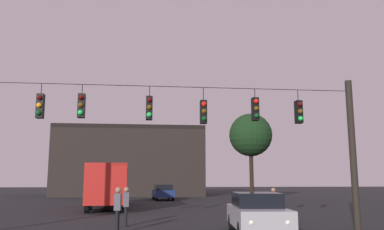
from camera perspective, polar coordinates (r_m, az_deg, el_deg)
ground_plane at (r=29.02m, az=-4.63°, el=-13.27°), size 168.00×168.00×0.00m
overhead_signal_span at (r=15.68m, az=-2.89°, el=-2.83°), size 15.39×0.44×6.18m
city_bus at (r=29.58m, az=-11.91°, el=-9.41°), size 3.14×11.13×3.00m
car_near_right at (r=15.15m, az=9.40°, el=-13.77°), size 2.19×4.46×1.52m
car_far_left at (r=40.00m, az=-4.21°, el=-11.05°), size 2.17×4.45×1.52m
pedestrian_crossing_left at (r=20.08m, az=11.74°, el=-12.28°), size 0.32×0.41×1.61m
pedestrian_crossing_center at (r=17.85m, az=-9.53°, el=-12.58°), size 0.26×0.37×1.68m
pedestrian_crossing_right at (r=15.61m, az=-10.70°, el=-12.94°), size 0.26×0.38×1.72m
corner_building at (r=53.28m, az=-8.82°, el=-6.80°), size 18.24×12.45×8.55m
tree_left_silhouette at (r=41.37m, az=8.47°, el=-2.92°), size 4.45×4.45×8.82m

